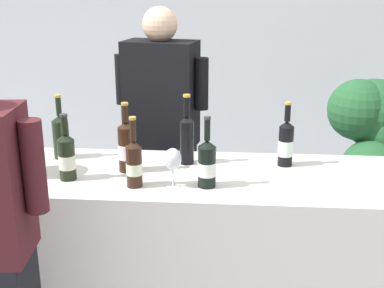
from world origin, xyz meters
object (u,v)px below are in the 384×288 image
at_px(wine_bottle_5, 187,137).
at_px(ice_bucket, 21,149).
at_px(wine_bottle_1, 286,143).
at_px(wine_bottle_8, 67,156).
at_px(wine_bottle_2, 207,163).
at_px(wine_bottle_7, 126,146).
at_px(wine_bottle_0, 61,135).
at_px(wine_bottle_6, 134,163).
at_px(wine_glass, 173,161).
at_px(person_server, 162,153).
at_px(potted_shrub, 375,146).

bearing_deg(wine_bottle_5, ice_bucket, -164.70).
height_order(wine_bottle_1, ice_bucket, wine_bottle_1).
bearing_deg(wine_bottle_1, ice_bucket, -170.04).
xyz_separation_m(wine_bottle_1, wine_bottle_8, (-1.02, -0.27, -0.00)).
bearing_deg(ice_bucket, wine_bottle_5, 15.30).
bearing_deg(ice_bucket, wine_bottle_2, -5.31).
height_order(wine_bottle_5, wine_bottle_7, wine_bottle_5).
relative_size(wine_bottle_0, ice_bucket, 1.37).
relative_size(wine_bottle_6, wine_bottle_7, 0.95).
bearing_deg(wine_bottle_5, wine_bottle_2, -68.37).
bearing_deg(wine_bottle_7, wine_bottle_0, 156.42).
bearing_deg(ice_bucket, wine_bottle_8, -11.35).
bearing_deg(wine_bottle_8, wine_bottle_6, -10.35).
distance_m(wine_bottle_6, wine_glass, 0.17).
xyz_separation_m(wine_bottle_1, wine_bottle_6, (-0.70, -0.33, -0.00)).
distance_m(wine_bottle_0, person_server, 0.75).
relative_size(wine_bottle_5, wine_bottle_7, 1.04).
height_order(wine_bottle_6, person_server, person_server).
xyz_separation_m(wine_bottle_6, wine_bottle_8, (-0.32, 0.06, 0.00)).
distance_m(wine_bottle_0, potted_shrub, 2.09).
xyz_separation_m(ice_bucket, person_server, (0.56, 0.78, -0.27)).
relative_size(wine_bottle_1, wine_bottle_7, 0.95).
bearing_deg(ice_bucket, wine_bottle_6, -10.77).
bearing_deg(wine_bottle_0, wine_bottle_2, -22.93).
height_order(wine_bottle_6, wine_glass, wine_bottle_6).
xyz_separation_m(wine_bottle_2, ice_bucket, (-0.88, 0.08, 0.01)).
xyz_separation_m(wine_bottle_0, wine_bottle_8, (0.12, -0.29, -0.01)).
bearing_deg(wine_bottle_8, wine_bottle_1, 14.66).
bearing_deg(wine_bottle_2, wine_bottle_0, 157.07).
bearing_deg(potted_shrub, wine_bottle_7, -143.60).
bearing_deg(wine_bottle_1, wine_glass, -148.79).
xyz_separation_m(wine_bottle_7, potted_shrub, (1.47, 1.09, -0.31)).
relative_size(wine_bottle_8, wine_glass, 1.73).
relative_size(wine_bottle_0, wine_bottle_6, 1.04).
relative_size(wine_bottle_0, person_server, 0.19).
bearing_deg(wine_bottle_7, person_server, 84.09).
bearing_deg(wine_bottle_7, ice_bucket, -170.66).
xyz_separation_m(wine_bottle_5, potted_shrub, (1.19, 0.96, -0.33)).
relative_size(wine_glass, person_server, 0.10).
bearing_deg(potted_shrub, wine_bottle_8, -144.90).
relative_size(ice_bucket, person_server, 0.14).
height_order(wine_bottle_0, wine_bottle_1, wine_bottle_0).
bearing_deg(wine_bottle_7, potted_shrub, 36.40).
xyz_separation_m(wine_bottle_1, ice_bucket, (-1.25, -0.22, 0.01)).
distance_m(wine_bottle_1, wine_bottle_5, 0.49).
relative_size(wine_bottle_5, wine_bottle_8, 1.13).
xyz_separation_m(wine_bottle_1, potted_shrub, (0.70, 0.94, -0.31)).
distance_m(wine_bottle_0, wine_bottle_7, 0.41).
height_order(wine_bottle_2, wine_bottle_6, wine_bottle_2).
distance_m(wine_bottle_7, wine_bottle_8, 0.28).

